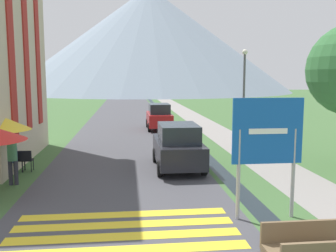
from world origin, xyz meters
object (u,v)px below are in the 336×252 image
(cafe_chair_far_right, at_px, (27,159))
(parked_car_far, at_px, (159,117))
(streetlamp, at_px, (244,89))
(person_seated_far, at_px, (13,156))
(person_standing_terrace, at_px, (12,156))
(cafe_chair_far_left, at_px, (18,159))
(road_sign, at_px, (267,141))
(parked_car_near, at_px, (178,146))
(footbridge, at_px, (311,251))
(cafe_umbrella_middle_yellow, at_px, (1,123))

(cafe_chair_far_right, bearing_deg, parked_car_far, 39.36)
(parked_car_far, distance_m, streetlamp, 8.21)
(person_seated_far, relative_size, streetlamp, 0.24)
(parked_car_far, xyz_separation_m, person_standing_terrace, (-6.11, -13.08, 0.09))
(parked_car_far, distance_m, cafe_chair_far_left, 12.99)
(road_sign, relative_size, cafe_chair_far_right, 3.70)
(person_seated_far, bearing_deg, person_standing_terrace, -74.17)
(person_standing_terrace, bearing_deg, parked_car_near, 15.90)
(footbridge, relative_size, cafe_umbrella_middle_yellow, 0.74)
(parked_car_near, bearing_deg, streetlamp, 47.65)
(person_standing_terrace, bearing_deg, streetlamp, 31.69)
(cafe_chair_far_right, bearing_deg, road_sign, -59.44)
(parked_car_near, xyz_separation_m, parked_car_far, (0.21, 11.40, -0.00))
(road_sign, relative_size, parked_car_near, 0.81)
(road_sign, height_order, cafe_chair_far_left, road_sign)
(parked_car_far, bearing_deg, cafe_umbrella_middle_yellow, -118.65)
(cafe_chair_far_left, bearing_deg, cafe_umbrella_middle_yellow, -76.98)
(footbridge, height_order, parked_car_far, parked_car_far)
(cafe_chair_far_left, bearing_deg, road_sign, -8.49)
(parked_car_far, xyz_separation_m, cafe_chair_far_right, (-6.11, -11.29, -0.39))
(streetlamp, bearing_deg, person_standing_terrace, -148.31)
(person_standing_terrace, height_order, streetlamp, streetlamp)
(parked_car_near, height_order, cafe_chair_far_right, parked_car_near)
(parked_car_far, bearing_deg, streetlamp, -60.77)
(cafe_chair_far_left, bearing_deg, person_seated_far, -79.20)
(streetlamp, bearing_deg, cafe_chair_far_left, -157.07)
(footbridge, distance_m, cafe_chair_far_right, 10.97)
(parked_car_near, bearing_deg, cafe_chair_far_left, 178.87)
(cafe_chair_far_right, height_order, cafe_umbrella_middle_yellow, cafe_umbrella_middle_yellow)
(footbridge, height_order, person_standing_terrace, person_standing_terrace)
(cafe_chair_far_left, distance_m, cafe_umbrella_middle_yellow, 1.81)
(cafe_chair_far_left, height_order, cafe_umbrella_middle_yellow, cafe_umbrella_middle_yellow)
(cafe_umbrella_middle_yellow, distance_m, person_seated_far, 1.50)
(streetlamp, bearing_deg, person_seated_far, -155.80)
(cafe_umbrella_middle_yellow, bearing_deg, cafe_chair_far_left, 75.40)
(footbridge, height_order, cafe_chair_far_left, cafe_chair_far_left)
(footbridge, xyz_separation_m, person_seated_far, (-7.92, 7.70, 0.45))
(footbridge, bearing_deg, parked_car_far, 94.11)
(cafe_chair_far_left, height_order, person_standing_terrace, person_standing_terrace)
(cafe_umbrella_middle_yellow, distance_m, person_standing_terrace, 1.46)
(parked_car_far, bearing_deg, parked_car_near, -91.07)
(person_standing_terrace, bearing_deg, cafe_chair_far_right, 90.02)
(road_sign, relative_size, streetlamp, 0.62)
(parked_car_far, distance_m, cafe_chair_far_right, 12.85)
(cafe_umbrella_middle_yellow, height_order, streetlamp, streetlamp)
(parked_car_far, relative_size, cafe_chair_far_left, 4.49)
(cafe_umbrella_middle_yellow, relative_size, streetlamp, 0.45)
(road_sign, bearing_deg, parked_car_far, 94.49)
(cafe_chair_far_left, height_order, streetlamp, streetlamp)
(cafe_chair_far_right, xyz_separation_m, person_seated_far, (-0.42, -0.30, 0.17))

